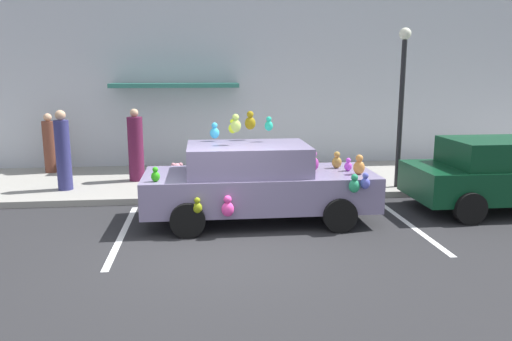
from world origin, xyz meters
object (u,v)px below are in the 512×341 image
Objects in this scene: plush_covered_car at (257,181)px; pedestrian_by_lamp at (63,153)px; street_lamp_post at (402,91)px; pedestrian_near_shopfront at (136,148)px; pedestrian_walking_past at (50,145)px; parked_sedan_behind at (503,174)px; teddy_bear_on_sidewalk at (177,178)px.

plush_covered_car is 5.03m from pedestrian_by_lamp.
street_lamp_post is 2.04× the size of pedestrian_near_shopfront.
pedestrian_near_shopfront is at bearing 129.60° from plush_covered_car.
street_lamp_post is 2.29× the size of pedestrian_walking_past.
pedestrian_walking_past is at bearing 156.86° from parked_sedan_behind.
parked_sedan_behind is 2.44× the size of pedestrian_walking_past.
pedestrian_by_lamp is at bearing -66.87° from pedestrian_walking_past.
plush_covered_car reaches higher than pedestrian_walking_past.
teddy_bear_on_sidewalk is at bearing -8.09° from pedestrian_by_lamp.
teddy_bear_on_sidewalk is at bearing -35.50° from pedestrian_walking_past.
pedestrian_near_shopfront is 2.88m from pedestrian_walking_past.
pedestrian_by_lamp is at bearing 150.10° from plush_covered_car.
plush_covered_car is 4.35m from pedestrian_near_shopfront.
street_lamp_post reaches higher than plush_covered_car.
street_lamp_post is 9.54m from pedestrian_walking_past.
pedestrian_near_shopfront is (-6.45, 1.43, -1.47)m from street_lamp_post.
pedestrian_by_lamp is (-8.04, 0.59, -1.43)m from street_lamp_post.
pedestrian_near_shopfront is 0.98× the size of pedestrian_by_lamp.
street_lamp_post reaches higher than pedestrian_by_lamp.
parked_sedan_behind is at bearing 1.91° from plush_covered_car.
street_lamp_post is (3.68, 1.92, 1.68)m from plush_covered_car.
pedestrian_near_shopfront is 1.80m from pedestrian_by_lamp.
pedestrian_near_shopfront is 1.13× the size of pedestrian_walking_past.
pedestrian_walking_past is at bearing 113.13° from pedestrian_by_lamp.
plush_covered_car is 1.20× the size of street_lamp_post.
pedestrian_walking_past is 2.40m from pedestrian_by_lamp.
teddy_bear_on_sidewalk is (-6.98, 1.95, -0.33)m from parked_sedan_behind.
street_lamp_post reaches higher than parked_sedan_behind.
teddy_bear_on_sidewalk is at bearing 128.21° from plush_covered_car.
parked_sedan_behind is 2.17× the size of pedestrian_near_shopfront.
street_lamp_post reaches higher than pedestrian_walking_past.
street_lamp_post is at bearing 133.09° from parked_sedan_behind.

